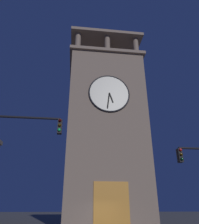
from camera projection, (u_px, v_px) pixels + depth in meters
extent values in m
cube|color=gray|center=(105.00, 137.00, 25.27)|extent=(8.55, 7.59, 18.86)
cube|color=gray|center=(104.00, 69.00, 29.20)|extent=(9.15, 8.19, 0.40)
cylinder|color=gray|center=(136.00, 47.00, 27.30)|extent=(0.70, 0.70, 2.52)
cylinder|color=gray|center=(107.00, 45.00, 26.90)|extent=(0.70, 0.70, 2.52)
cylinder|color=gray|center=(78.00, 42.00, 26.51)|extent=(0.70, 0.70, 2.52)
cylinder|color=gray|center=(125.00, 75.00, 33.09)|extent=(0.70, 0.70, 2.52)
cylinder|color=gray|center=(101.00, 74.00, 32.69)|extent=(0.70, 0.70, 2.52)
cylinder|color=gray|center=(77.00, 72.00, 32.30)|extent=(0.70, 0.70, 2.52)
cube|color=gray|center=(104.00, 52.00, 30.39)|extent=(9.15, 8.19, 0.40)
cylinder|color=black|center=(104.00, 43.00, 31.09)|extent=(0.12, 0.12, 2.99)
cylinder|color=silver|center=(109.00, 93.00, 23.30)|extent=(4.38, 0.12, 4.38)
torus|color=black|center=(109.00, 93.00, 23.29)|extent=(4.54, 0.16, 4.54)
cube|color=black|center=(111.00, 98.00, 23.00)|extent=(0.49, 0.06, 1.18)
cube|color=black|center=(108.00, 100.00, 22.82)|extent=(0.35, 0.06, 1.86)
cube|color=orange|center=(111.00, 205.00, 18.83)|extent=(3.20, 0.24, 4.00)
cylinder|color=black|center=(24.00, 117.00, 10.85)|extent=(3.63, 0.12, 0.12)
cube|color=black|center=(60.00, 127.00, 10.87)|extent=(0.22, 0.30, 0.75)
sphere|color=#360505|center=(60.00, 120.00, 10.82)|extent=(0.16, 0.16, 0.16)
sphere|color=#392705|center=(60.00, 125.00, 10.71)|extent=(0.16, 0.16, 0.16)
sphere|color=#18C154|center=(59.00, 130.00, 10.61)|extent=(0.16, 0.16, 0.16)
cube|color=black|center=(180.00, 156.00, 11.68)|extent=(0.22, 0.30, 0.75)
sphere|color=red|center=(180.00, 150.00, 11.63)|extent=(0.16, 0.16, 0.16)
sphere|color=#392705|center=(181.00, 154.00, 11.52)|extent=(0.16, 0.16, 0.16)
sphere|color=#063316|center=(182.00, 159.00, 11.42)|extent=(0.16, 0.16, 0.16)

